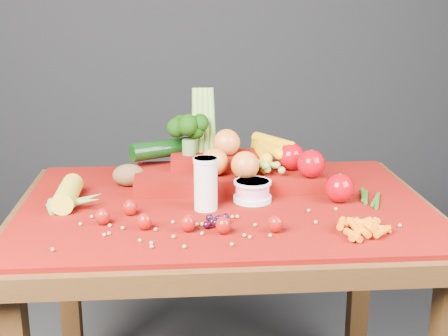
{
  "coord_description": "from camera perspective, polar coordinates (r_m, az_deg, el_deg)",
  "views": [
    {
      "loc": [
        -0.12,
        -1.54,
        1.29
      ],
      "look_at": [
        0.0,
        0.02,
        0.85
      ],
      "focal_mm": 50.0,
      "sensor_mm": 36.0,
      "label": 1
    }
  ],
  "objects": [
    {
      "name": "baby_carrot_pile",
      "position": [
        1.47,
        12.56,
        -5.12
      ],
      "size": [
        0.18,
        0.17,
        0.03
      ],
      "primitive_type": null,
      "color": "orange",
      "rests_on": "red_cloth"
    },
    {
      "name": "red_cloth",
      "position": [
        1.64,
        0.05,
        -3.36
      ],
      "size": [
        1.05,
        0.75,
        0.01
      ],
      "primitive_type": "cube",
      "color": "#6B0305",
      "rests_on": "table"
    },
    {
      "name": "dark_grape_cluster",
      "position": [
        1.47,
        -0.76,
        -4.9
      ],
      "size": [
        0.06,
        0.05,
        0.03
      ],
      "primitive_type": null,
      "color": "black",
      "rests_on": "red_cloth"
    },
    {
      "name": "strawberry_scatter",
      "position": [
        1.46,
        -4.39,
        -4.6
      ],
      "size": [
        0.44,
        0.18,
        0.04
      ],
      "color": "maroon",
      "rests_on": "red_cloth"
    },
    {
      "name": "produce_mound",
      "position": [
        1.77,
        0.89,
        0.35
      ],
      "size": [
        0.6,
        0.38,
        0.27
      ],
      "color": "#6B0305",
      "rests_on": "red_cloth"
    },
    {
      "name": "table",
      "position": [
        1.67,
        0.05,
        -6.62
      ],
      "size": [
        1.1,
        0.8,
        0.75
      ],
      "color": "#321F0B",
      "rests_on": "ground"
    },
    {
      "name": "potato",
      "position": [
        1.78,
        -8.69,
        -0.65
      ],
      "size": [
        0.09,
        0.07,
        0.06
      ],
      "primitive_type": "ellipsoid",
      "color": "brown",
      "rests_on": "red_cloth"
    },
    {
      "name": "milk_glass",
      "position": [
        1.56,
        -1.69,
        -1.28
      ],
      "size": [
        0.06,
        0.06,
        0.13
      ],
      "rotation": [
        0.0,
        0.0,
        0.21
      ],
      "color": "beige",
      "rests_on": "red_cloth"
    },
    {
      "name": "green_bean_pile",
      "position": [
        1.7,
        13.21,
        -2.7
      ],
      "size": [
        0.14,
        0.12,
        0.01
      ],
      "primitive_type": null,
      "color": "#1E5814",
      "rests_on": "red_cloth"
    },
    {
      "name": "yogurt_bowl",
      "position": [
        1.64,
        2.62,
        -2.04
      ],
      "size": [
        0.1,
        0.1,
        0.06
      ],
      "rotation": [
        0.0,
        0.0,
        -0.32
      ],
      "color": "silver",
      "rests_on": "red_cloth"
    },
    {
      "name": "soybean_scatter",
      "position": [
        1.45,
        0.67,
        -5.56
      ],
      "size": [
        0.84,
        0.24,
        0.01
      ],
      "primitive_type": null,
      "color": "#A07B45",
      "rests_on": "red_cloth"
    },
    {
      "name": "corn_ear",
      "position": [
        1.63,
        -13.64,
        -2.83
      ],
      "size": [
        0.18,
        0.23,
        0.06
      ],
      "rotation": [
        0.0,
        0.0,
        1.58
      ],
      "color": "yellow",
      "rests_on": "red_cloth"
    }
  ]
}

